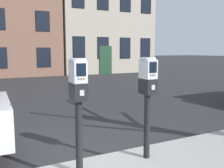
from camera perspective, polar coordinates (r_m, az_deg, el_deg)
parking_meter_near_kerb at (r=3.17m, az=-7.61°, el=-2.53°), size 0.22×0.25×1.47m
parking_meter_twin_adjacent at (r=3.64m, az=8.06°, el=-1.25°), size 0.22×0.25×1.47m
townhouse_brownstone at (r=22.01m, az=-2.74°, el=16.85°), size 7.54×5.37×10.62m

